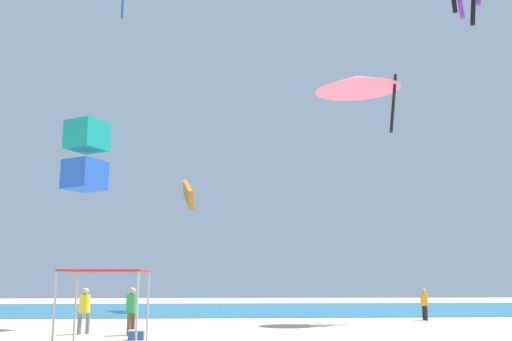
{
  "coord_description": "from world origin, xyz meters",
  "views": [
    {
      "loc": [
        -1.69,
        -15.04,
        2.15
      ],
      "look_at": [
        -0.34,
        7.32,
        6.54
      ],
      "focal_mm": 39.32,
      "sensor_mm": 36.0,
      "label": 1
    }
  ],
  "objects_px": {
    "cooler_box": "(136,335)",
    "kite_box_teal": "(86,155)",
    "person_leftmost": "(85,307)",
    "person_central": "(132,307)",
    "canopy_tent": "(106,275)",
    "kite_delta_pink": "(357,83)",
    "kite_parafoil_orange": "(188,195)",
    "person_near_tent": "(424,302)"
  },
  "relations": [
    {
      "from": "cooler_box",
      "to": "kite_delta_pink",
      "type": "height_order",
      "value": "kite_delta_pink"
    },
    {
      "from": "person_leftmost",
      "to": "kite_box_teal",
      "type": "distance_m",
      "value": 7.63
    },
    {
      "from": "person_central",
      "to": "kite_box_teal",
      "type": "bearing_deg",
      "value": 59.62
    },
    {
      "from": "canopy_tent",
      "to": "kite_delta_pink",
      "type": "xyz_separation_m",
      "value": [
        8.37,
        -2.1,
        6.28
      ]
    },
    {
      "from": "kite_delta_pink",
      "to": "kite_box_teal",
      "type": "height_order",
      "value": "kite_box_teal"
    },
    {
      "from": "person_leftmost",
      "to": "person_central",
      "type": "xyz_separation_m",
      "value": [
        1.99,
        -0.55,
        0.01
      ]
    },
    {
      "from": "kite_parafoil_orange",
      "to": "person_central",
      "type": "bearing_deg",
      "value": -13.77
    },
    {
      "from": "person_central",
      "to": "person_leftmost",
      "type": "bearing_deg",
      "value": 93.28
    },
    {
      "from": "person_central",
      "to": "kite_delta_pink",
      "type": "distance_m",
      "value": 12.4
    },
    {
      "from": "kite_box_teal",
      "to": "kite_delta_pink",
      "type": "bearing_deg",
      "value": -98.75
    },
    {
      "from": "kite_delta_pink",
      "to": "kite_parafoil_orange",
      "type": "xyz_separation_m",
      "value": [
        -6.98,
        23.31,
        -0.3
      ]
    },
    {
      "from": "canopy_tent",
      "to": "kite_delta_pink",
      "type": "bearing_deg",
      "value": -14.1
    },
    {
      "from": "person_near_tent",
      "to": "person_central",
      "type": "height_order",
      "value": "person_central"
    },
    {
      "from": "person_leftmost",
      "to": "person_central",
      "type": "relative_size",
      "value": 0.99
    },
    {
      "from": "person_near_tent",
      "to": "kite_delta_pink",
      "type": "relative_size",
      "value": 0.43
    },
    {
      "from": "kite_box_teal",
      "to": "kite_parafoil_orange",
      "type": "bearing_deg",
      "value": 15.02
    },
    {
      "from": "person_near_tent",
      "to": "kite_box_teal",
      "type": "height_order",
      "value": "kite_box_teal"
    },
    {
      "from": "canopy_tent",
      "to": "person_near_tent",
      "type": "relative_size",
      "value": 1.58
    },
    {
      "from": "canopy_tent",
      "to": "cooler_box",
      "type": "bearing_deg",
      "value": 66.06
    },
    {
      "from": "person_near_tent",
      "to": "person_central",
      "type": "xyz_separation_m",
      "value": [
        -14.63,
        -7.44,
        0.1
      ]
    },
    {
      "from": "cooler_box",
      "to": "kite_delta_pink",
      "type": "distance_m",
      "value": 11.99
    },
    {
      "from": "canopy_tent",
      "to": "person_central",
      "type": "xyz_separation_m",
      "value": [
        0.35,
        3.64,
        -1.23
      ]
    },
    {
      "from": "canopy_tent",
      "to": "cooler_box",
      "type": "xyz_separation_m",
      "value": [
        0.83,
        1.87,
        -2.15
      ]
    },
    {
      "from": "cooler_box",
      "to": "kite_box_teal",
      "type": "height_order",
      "value": "kite_box_teal"
    },
    {
      "from": "kite_delta_pink",
      "to": "kite_parafoil_orange",
      "type": "height_order",
      "value": "kite_parafoil_orange"
    },
    {
      "from": "person_leftmost",
      "to": "cooler_box",
      "type": "height_order",
      "value": "person_leftmost"
    },
    {
      "from": "person_near_tent",
      "to": "kite_parafoil_orange",
      "type": "relative_size",
      "value": 0.37
    },
    {
      "from": "kite_box_teal",
      "to": "canopy_tent",
      "type": "bearing_deg",
      "value": -128.32
    },
    {
      "from": "canopy_tent",
      "to": "person_central",
      "type": "bearing_deg",
      "value": 84.51
    },
    {
      "from": "person_near_tent",
      "to": "cooler_box",
      "type": "height_order",
      "value": "person_near_tent"
    },
    {
      "from": "kite_parafoil_orange",
      "to": "cooler_box",
      "type": "bearing_deg",
      "value": -12.04
    },
    {
      "from": "kite_delta_pink",
      "to": "kite_parafoil_orange",
      "type": "distance_m",
      "value": 24.33
    },
    {
      "from": "cooler_box",
      "to": "kite_box_teal",
      "type": "xyz_separation_m",
      "value": [
        -3.5,
        5.26,
        7.87
      ]
    },
    {
      "from": "kite_parafoil_orange",
      "to": "person_near_tent",
      "type": "bearing_deg",
      "value": 42.93
    },
    {
      "from": "person_leftmost",
      "to": "kite_delta_pink",
      "type": "height_order",
      "value": "kite_delta_pink"
    },
    {
      "from": "canopy_tent",
      "to": "kite_parafoil_orange",
      "type": "bearing_deg",
      "value": 86.23
    },
    {
      "from": "kite_delta_pink",
      "to": "kite_box_teal",
      "type": "bearing_deg",
      "value": -3.76
    },
    {
      "from": "person_leftmost",
      "to": "canopy_tent",
      "type": "bearing_deg",
      "value": 86.2
    },
    {
      "from": "person_leftmost",
      "to": "person_near_tent",
      "type": "bearing_deg",
      "value": 177.36
    },
    {
      "from": "person_near_tent",
      "to": "cooler_box",
      "type": "distance_m",
      "value": 16.9
    },
    {
      "from": "person_near_tent",
      "to": "kite_parafoil_orange",
      "type": "bearing_deg",
      "value": 46.79
    },
    {
      "from": "person_near_tent",
      "to": "person_central",
      "type": "relative_size",
      "value": 0.91
    }
  ]
}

